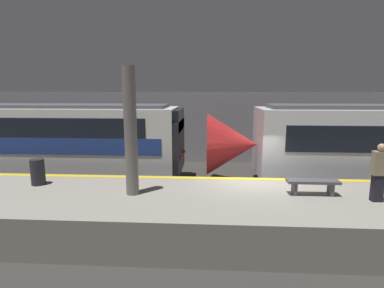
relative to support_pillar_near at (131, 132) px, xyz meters
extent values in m
plane|color=#33302D|center=(3.79, 1.89, -3.01)|extent=(120.00, 120.00, 0.00)
cube|color=gray|center=(3.79, -0.02, -2.44)|extent=(40.00, 3.84, 1.15)
cube|color=gold|center=(3.79, 1.74, -1.86)|extent=(40.00, 0.30, 0.01)
cube|color=#939399|center=(3.79, 9.05, -0.96)|extent=(50.00, 0.15, 4.11)
cylinder|color=slate|center=(0.00, 0.00, 0.00)|extent=(0.37, 0.37, 3.72)
cone|color=red|center=(3.25, 4.68, -1.16)|extent=(2.20, 2.71, 2.71)
sphere|color=#F2EFCC|center=(2.30, 4.68, -1.59)|extent=(0.20, 0.20, 0.20)
cube|color=black|center=(0.89, 4.68, -1.24)|extent=(0.25, 2.79, 2.31)
cube|color=black|center=(0.89, 4.68, -0.09)|extent=(0.25, 2.51, 0.92)
sphere|color=#EA4C42|center=(1.05, 4.04, -1.65)|extent=(0.18, 0.18, 0.18)
sphere|color=#EA4C42|center=(1.05, 5.33, -1.65)|extent=(0.18, 0.18, 0.18)
cube|color=black|center=(6.92, -0.17, -1.48)|extent=(0.28, 0.20, 0.76)
cube|color=gray|center=(6.92, -0.17, -0.78)|extent=(0.38, 0.24, 0.66)
sphere|color=tan|center=(6.92, -0.17, -0.34)|extent=(0.21, 0.21, 0.21)
cube|color=#4C4C51|center=(4.79, 0.25, -1.66)|extent=(0.10, 0.32, 0.41)
cube|color=#4C4C51|center=(5.84, 0.25, -1.66)|extent=(0.10, 0.32, 0.41)
cube|color=#4C4C51|center=(5.32, 0.25, -1.45)|extent=(1.50, 0.40, 0.08)
cylinder|color=#232328|center=(-3.31, 0.71, -1.44)|extent=(0.44, 0.44, 0.85)
camera|label=1|loc=(2.29, -8.40, 1.17)|focal=28.00mm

